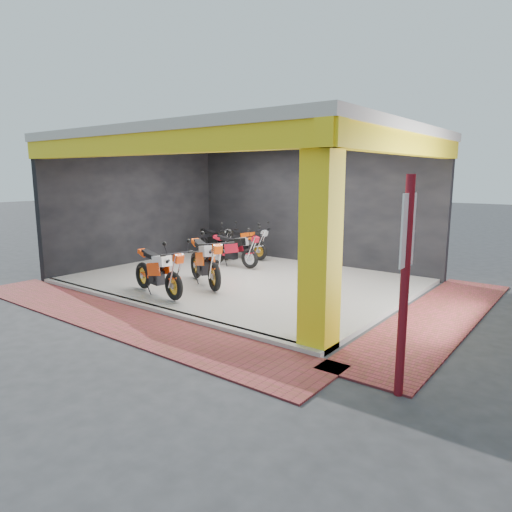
# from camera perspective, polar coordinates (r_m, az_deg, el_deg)

# --- Properties ---
(ground) EXTENTS (80.00, 80.00, 0.00)m
(ground) POSITION_cam_1_polar(r_m,az_deg,el_deg) (10.25, -8.65, -5.39)
(ground) COLOR #2D2D30
(ground) RESTS_ON ground
(showroom_floor) EXTENTS (8.00, 6.00, 0.10)m
(showroom_floor) POSITION_cam_1_polar(r_m,az_deg,el_deg) (11.66, -1.57, -3.11)
(showroom_floor) COLOR silver
(showroom_floor) RESTS_ON ground
(showroom_ceiling) EXTENTS (8.40, 6.40, 0.20)m
(showroom_ceiling) POSITION_cam_1_polar(r_m,az_deg,el_deg) (11.38, -1.66, 14.57)
(showroom_ceiling) COLOR beige
(showroom_ceiling) RESTS_ON corner_column
(back_wall) EXTENTS (8.20, 0.20, 3.50)m
(back_wall) POSITION_cam_1_polar(r_m,az_deg,el_deg) (13.93, 6.49, 6.09)
(back_wall) COLOR black
(back_wall) RESTS_ON ground
(left_wall) EXTENTS (0.20, 6.20, 3.50)m
(left_wall) POSITION_cam_1_polar(r_m,az_deg,el_deg) (14.32, -14.53, 5.95)
(left_wall) COLOR black
(left_wall) RESTS_ON ground
(corner_column) EXTENTS (0.50, 0.50, 3.50)m
(corner_column) POSITION_cam_1_polar(r_m,az_deg,el_deg) (7.02, 8.09, 2.03)
(corner_column) COLOR yellow
(corner_column) RESTS_ON ground
(header_beam_front) EXTENTS (8.40, 0.30, 0.40)m
(header_beam_front) POSITION_cam_1_polar(r_m,az_deg,el_deg) (9.23, -13.81, 13.43)
(header_beam_front) COLOR yellow
(header_beam_front) RESTS_ON corner_column
(header_beam_right) EXTENTS (0.30, 6.40, 0.40)m
(header_beam_right) POSITION_cam_1_polar(r_m,az_deg,el_deg) (9.37, 18.24, 13.16)
(header_beam_right) COLOR yellow
(header_beam_right) RESTS_ON corner_column
(floor_kerb) EXTENTS (8.00, 0.20, 0.10)m
(floor_kerb) POSITION_cam_1_polar(r_m,az_deg,el_deg) (9.58, -13.07, -6.34)
(floor_kerb) COLOR silver
(floor_kerb) RESTS_ON ground
(paver_front) EXTENTS (9.00, 1.40, 0.03)m
(paver_front) POSITION_cam_1_polar(r_m,az_deg,el_deg) (9.15, -16.86, -7.55)
(paver_front) COLOR maroon
(paver_front) RESTS_ON ground
(paver_right) EXTENTS (1.40, 7.00, 0.03)m
(paver_right) POSITION_cam_1_polar(r_m,az_deg,el_deg) (9.52, 21.70, -7.15)
(paver_right) COLOR maroon
(paver_right) RESTS_ON ground
(signpost) EXTENTS (0.11, 0.38, 2.74)m
(signpost) POSITION_cam_1_polar(r_m,az_deg,el_deg) (5.76, 18.13, -2.70)
(signpost) COLOR maroon
(signpost) RESTS_ON ground
(moto_hero) EXTENTS (2.16, 1.14, 1.26)m
(moto_hero) POSITION_cam_1_polar(r_m,az_deg,el_deg) (9.64, -10.29, -1.98)
(moto_hero) COLOR #F7420A
(moto_hero) RESTS_ON showroom_floor
(moto_row_a) EXTENTS (2.36, 1.81, 1.37)m
(moto_row_a) POSITION_cam_1_polar(r_m,az_deg,el_deg) (10.24, -5.26, -0.82)
(moto_row_a) COLOR #FD4F0A
(moto_row_a) RESTS_ON showroom_floor
(moto_row_b) EXTENTS (1.90, 0.76, 1.15)m
(moto_row_b) POSITION_cam_1_polar(r_m,az_deg,el_deg) (12.72, -0.79, 0.89)
(moto_row_b) COLOR #B01225
(moto_row_b) RESTS_ON showroom_floor
(moto_row_c) EXTENTS (1.92, 0.78, 1.16)m
(moto_row_c) POSITION_cam_1_polar(r_m,az_deg,el_deg) (13.96, 0.39, 1.75)
(moto_row_c) COLOR #B0B3B8
(moto_row_c) RESTS_ON showroom_floor
(moto_row_d) EXTENTS (2.00, 1.09, 1.16)m
(moto_row_d) POSITION_cam_1_polar(r_m,az_deg,el_deg) (14.05, -3.77, 1.78)
(moto_row_d) COLOR black
(moto_row_d) RESTS_ON showroom_floor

